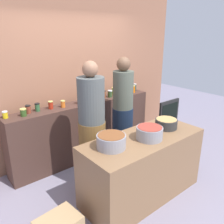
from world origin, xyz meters
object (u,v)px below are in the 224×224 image
at_px(preserve_jar_9, 99,96).
at_px(preserve_jar_11, 110,94).
at_px(preserve_jar_7, 85,98).
at_px(preserve_jar_13, 127,90).
at_px(preserve_jar_4, 51,105).
at_px(cooking_pot_left, 111,141).
at_px(preserve_jar_1, 23,112).
at_px(cooking_pot_right, 166,123).
at_px(preserve_jar_3, 37,107).
at_px(preserve_jar_6, 80,100).
at_px(preserve_jar_10, 104,94).
at_px(preserve_jar_0, 5,115).
at_px(preserve_jar_5, 63,104).
at_px(preserve_jar_8, 92,97).
at_px(preserve_jar_2, 28,109).
at_px(preserve_jar_14, 133,89).
at_px(preserve_jar_12, 114,91).
at_px(cook_in_cap, 123,117).
at_px(cooking_pot_center, 149,133).
at_px(cook_with_tongs, 92,133).
at_px(chalkboard_sign, 168,121).
at_px(preserve_jar_15, 135,87).

bearing_deg(preserve_jar_9, preserve_jar_11, 6.88).
distance_m(preserve_jar_7, preserve_jar_11, 0.53).
bearing_deg(preserve_jar_13, preserve_jar_4, 177.83).
relative_size(preserve_jar_11, cooking_pot_left, 0.37).
height_order(preserve_jar_1, preserve_jar_11, preserve_jar_11).
bearing_deg(cooking_pot_right, preserve_jar_3, 131.54).
bearing_deg(preserve_jar_13, preserve_jar_6, -179.57).
relative_size(preserve_jar_6, preserve_jar_11, 1.13).
xyz_separation_m(preserve_jar_10, preserve_jar_13, (0.53, -0.04, -0.00)).
xyz_separation_m(preserve_jar_0, preserve_jar_4, (0.67, -0.02, 0.01)).
height_order(preserve_jar_5, preserve_jar_8, preserve_jar_5).
bearing_deg(preserve_jar_6, preserve_jar_1, 179.38).
xyz_separation_m(preserve_jar_2, preserve_jar_14, (2.06, -0.11, 0.01)).
relative_size(preserve_jar_4, preserve_jar_12, 0.85).
bearing_deg(cook_in_cap, preserve_jar_1, 159.52).
bearing_deg(cooking_pot_center, preserve_jar_14, 52.28).
bearing_deg(preserve_jar_2, preserve_jar_8, -1.45).
bearing_deg(preserve_jar_6, preserve_jar_13, 0.43).
xyz_separation_m(preserve_jar_4, preserve_jar_13, (1.56, -0.06, 0.00)).
bearing_deg(cook_with_tongs, preserve_jar_1, 130.50).
bearing_deg(preserve_jar_12, cooking_pot_center, -114.24).
bearing_deg(preserve_jar_7, cook_with_tongs, -117.54).
height_order(preserve_jar_8, preserve_jar_13, preserve_jar_13).
distance_m(preserve_jar_2, preserve_jar_5, 0.54).
xyz_separation_m(cooking_pot_right, chalkboard_sign, (1.16, 0.81, -0.50)).
distance_m(preserve_jar_12, cook_in_cap, 0.75).
bearing_deg(preserve_jar_13, chalkboard_sign, -38.93).
distance_m(cooking_pot_center, cooking_pot_right, 0.46).
bearing_deg(cooking_pot_left, preserve_jar_13, 41.98).
height_order(preserve_jar_13, cooking_pot_center, preserve_jar_13).
height_order(preserve_jar_6, preserve_jar_14, preserve_jar_6).
distance_m(preserve_jar_5, preserve_jar_15, 1.67).
bearing_deg(preserve_jar_14, preserve_jar_2, 177.07).
relative_size(preserve_jar_10, preserve_jar_15, 0.95).
relative_size(preserve_jar_2, preserve_jar_7, 0.85).
relative_size(preserve_jar_4, cook_in_cap, 0.07).
xyz_separation_m(preserve_jar_6, preserve_jar_11, (0.66, 0.01, -0.01)).
bearing_deg(preserve_jar_3, preserve_jar_1, -161.26).
height_order(preserve_jar_6, cook_in_cap, cook_in_cap).
height_order(preserve_jar_11, preserve_jar_13, preserve_jar_11).
xyz_separation_m(preserve_jar_1, preserve_jar_14, (2.16, -0.02, 0.01)).
bearing_deg(preserve_jar_11, preserve_jar_2, 176.90).
bearing_deg(preserve_jar_9, cook_with_tongs, -132.33).
bearing_deg(preserve_jar_11, cook_in_cap, -106.74).
xyz_separation_m(preserve_jar_8, preserve_jar_10, (0.25, -0.01, 0.01)).
bearing_deg(preserve_jar_7, preserve_jar_14, -2.71).
distance_m(preserve_jar_12, cooking_pot_right, 1.47).
xyz_separation_m(preserve_jar_11, cooking_pot_center, (-0.52, -1.44, -0.13)).
relative_size(preserve_jar_13, chalkboard_sign, 0.14).
distance_m(preserve_jar_2, cook_with_tongs, 1.04).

